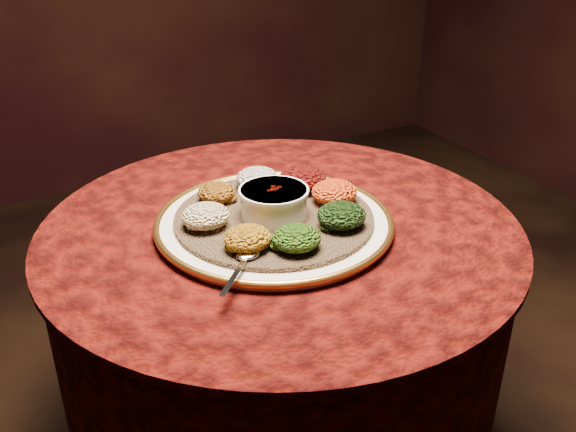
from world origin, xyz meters
name	(u,v)px	position (x,y,z in m)	size (l,w,h in m)	color
table	(281,298)	(0.00, 0.00, 0.55)	(0.96, 0.96, 0.73)	black
platter	(274,222)	(-0.02, -0.01, 0.75)	(0.56, 0.56, 0.02)	white
injera	(274,218)	(-0.02, -0.01, 0.76)	(0.39, 0.39, 0.01)	olive
stew_bowl	(274,200)	(-0.02, -0.01, 0.79)	(0.14, 0.14, 0.06)	white
spoon	(246,258)	(-0.14, -0.14, 0.77)	(0.11, 0.11, 0.01)	silver
portion_ayib	(257,178)	(0.01, 0.12, 0.78)	(0.09, 0.09, 0.04)	silver
portion_kitfo	(302,178)	(0.09, 0.07, 0.79)	(0.10, 0.10, 0.05)	black
portion_tikil	(334,192)	(0.12, -0.01, 0.78)	(0.09, 0.09, 0.05)	#BA760F
portion_gomen	(341,215)	(0.07, -0.11, 0.78)	(0.09, 0.09, 0.05)	black
portion_mixveg	(297,238)	(-0.04, -0.14, 0.78)	(0.09, 0.08, 0.04)	#8B3608
portion_kik	(248,238)	(-0.12, -0.10, 0.78)	(0.09, 0.08, 0.04)	#BF7E10
portion_timatim	(206,216)	(-0.15, 0.01, 0.78)	(0.09, 0.09, 0.04)	maroon
portion_shiro	(217,192)	(-0.09, 0.10, 0.78)	(0.08, 0.07, 0.04)	#884E10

